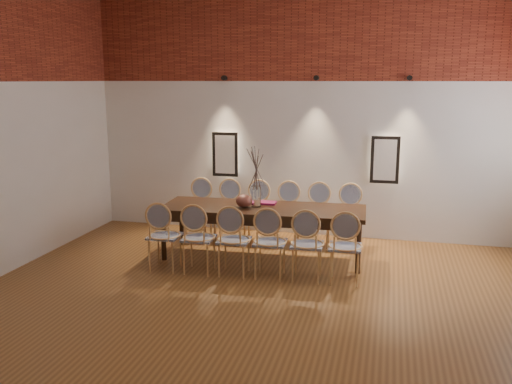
% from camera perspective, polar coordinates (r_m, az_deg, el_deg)
% --- Properties ---
extents(floor, '(7.00, 7.00, 0.02)m').
position_cam_1_polar(floor, '(5.91, -0.78, -13.68)').
color(floor, brown).
rests_on(floor, ground).
extents(wall_back, '(7.00, 0.10, 4.00)m').
position_cam_1_polar(wall_back, '(8.83, 5.10, 8.30)').
color(wall_back, silver).
rests_on(wall_back, ground).
extents(brick_band_back, '(7.00, 0.02, 1.50)m').
position_cam_1_polar(brick_band_back, '(8.77, 5.18, 16.45)').
color(brick_band_back, maroon).
rests_on(brick_band_back, ground).
extents(niche_left, '(0.36, 0.06, 0.66)m').
position_cam_1_polar(niche_left, '(9.09, -3.22, 3.99)').
color(niche_left, '#FFEAC6').
rests_on(niche_left, wall_back).
extents(niche_right, '(0.36, 0.06, 0.66)m').
position_cam_1_polar(niche_right, '(8.69, 13.42, 3.33)').
color(niche_right, '#FFEAC6').
rests_on(niche_right, wall_back).
extents(spot_fixture_left, '(0.08, 0.10, 0.08)m').
position_cam_1_polar(spot_fixture_left, '(8.98, -3.37, 11.90)').
color(spot_fixture_left, black).
rests_on(spot_fixture_left, wall_back).
extents(spot_fixture_mid, '(0.08, 0.10, 0.08)m').
position_cam_1_polar(spot_fixture_mid, '(8.65, 6.37, 11.85)').
color(spot_fixture_mid, black).
rests_on(spot_fixture_mid, wall_back).
extents(spot_fixture_right, '(0.08, 0.10, 0.08)m').
position_cam_1_polar(spot_fixture_right, '(8.58, 15.87, 11.49)').
color(spot_fixture_right, black).
rests_on(spot_fixture_right, wall_back).
extents(dining_table, '(2.91, 1.04, 0.75)m').
position_cam_1_polar(dining_table, '(7.78, 0.71, -4.29)').
color(dining_table, black).
rests_on(dining_table, floor).
extents(chair_near_a, '(0.46, 0.46, 0.94)m').
position_cam_1_polar(chair_near_a, '(7.39, -9.59, -4.56)').
color(chair_near_a, tan).
rests_on(chair_near_a, floor).
extents(chair_near_b, '(0.46, 0.46, 0.94)m').
position_cam_1_polar(chair_near_b, '(7.24, -6.03, -4.82)').
color(chair_near_b, tan).
rests_on(chair_near_b, floor).
extents(chair_near_c, '(0.46, 0.46, 0.94)m').
position_cam_1_polar(chair_near_c, '(7.11, -2.33, -5.06)').
color(chair_near_c, tan).
rests_on(chair_near_c, floor).
extents(chair_near_d, '(0.46, 0.46, 0.94)m').
position_cam_1_polar(chair_near_d, '(7.01, 1.49, -5.29)').
color(chair_near_d, tan).
rests_on(chair_near_d, floor).
extents(chair_near_e, '(0.46, 0.46, 0.94)m').
position_cam_1_polar(chair_near_e, '(6.95, 5.41, -5.50)').
color(chair_near_e, tan).
rests_on(chair_near_e, floor).
extents(chair_near_f, '(0.46, 0.46, 0.94)m').
position_cam_1_polar(chair_near_f, '(6.92, 9.38, -5.69)').
color(chair_near_f, tan).
rests_on(chair_near_f, floor).
extents(chair_far_a, '(0.46, 0.46, 0.94)m').
position_cam_1_polar(chair_far_a, '(8.74, -6.10, -1.91)').
color(chair_far_a, tan).
rests_on(chair_far_a, floor).
extents(chair_far_b, '(0.46, 0.46, 0.94)m').
position_cam_1_polar(chair_far_b, '(8.61, -3.06, -2.07)').
color(chair_far_b, tan).
rests_on(chair_far_b, floor).
extents(chair_far_c, '(0.46, 0.46, 0.94)m').
position_cam_1_polar(chair_far_c, '(8.51, 0.07, -2.22)').
color(chair_far_c, tan).
rests_on(chair_far_c, floor).
extents(chair_far_d, '(0.46, 0.46, 0.94)m').
position_cam_1_polar(chair_far_d, '(8.43, 3.27, -2.38)').
color(chair_far_d, tan).
rests_on(chair_far_d, floor).
extents(chair_far_e, '(0.46, 0.46, 0.94)m').
position_cam_1_polar(chair_far_e, '(8.37, 6.52, -2.53)').
color(chair_far_e, tan).
rests_on(chair_far_e, floor).
extents(chair_far_f, '(0.46, 0.46, 0.94)m').
position_cam_1_polar(chair_far_f, '(8.35, 9.81, -2.67)').
color(chair_far_f, tan).
rests_on(chair_far_f, floor).
extents(vase, '(0.14, 0.14, 0.30)m').
position_cam_1_polar(vase, '(7.67, 0.00, -0.47)').
color(vase, silver).
rests_on(vase, dining_table).
extents(dried_branches, '(0.50, 0.50, 0.70)m').
position_cam_1_polar(dried_branches, '(7.59, 0.00, 2.85)').
color(dried_branches, '#44332C').
rests_on(dried_branches, vase).
extents(bowl, '(0.24, 0.24, 0.18)m').
position_cam_1_polar(bowl, '(7.67, -1.25, -0.94)').
color(bowl, brown).
rests_on(bowl, dining_table).
extents(book, '(0.27, 0.19, 0.03)m').
position_cam_1_polar(book, '(7.88, 1.16, -1.16)').
color(book, maroon).
rests_on(book, dining_table).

